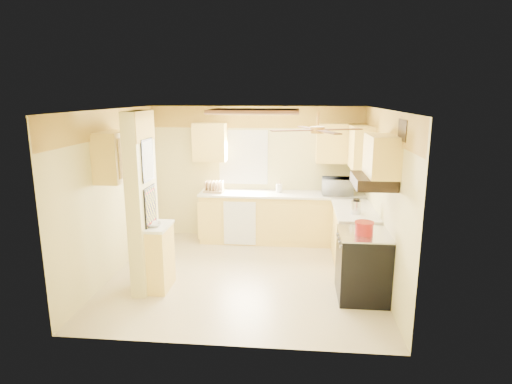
# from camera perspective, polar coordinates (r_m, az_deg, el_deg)

# --- Properties ---
(floor) EXTENTS (4.00, 4.00, 0.00)m
(floor) POSITION_cam_1_polar(r_m,az_deg,el_deg) (6.68, -1.48, -11.02)
(floor) COLOR beige
(floor) RESTS_ON ground
(ceiling) EXTENTS (4.00, 4.00, 0.00)m
(ceiling) POSITION_cam_1_polar(r_m,az_deg,el_deg) (6.12, -1.62, 10.93)
(ceiling) COLOR white
(ceiling) RESTS_ON wall_back
(wall_back) EXTENTS (4.00, 0.00, 4.00)m
(wall_back) POSITION_cam_1_polar(r_m,az_deg,el_deg) (8.13, 0.08, 2.55)
(wall_back) COLOR #DCCE86
(wall_back) RESTS_ON floor
(wall_front) EXTENTS (4.00, 0.00, 4.00)m
(wall_front) POSITION_cam_1_polar(r_m,az_deg,el_deg) (4.48, -4.52, -6.16)
(wall_front) COLOR #DCCE86
(wall_front) RESTS_ON floor
(wall_left) EXTENTS (0.00, 3.80, 3.80)m
(wall_left) POSITION_cam_1_polar(r_m,az_deg,el_deg) (6.82, -18.48, -0.14)
(wall_left) COLOR #DCCE86
(wall_left) RESTS_ON floor
(wall_right) EXTENTS (0.00, 3.80, 3.80)m
(wall_right) POSITION_cam_1_polar(r_m,az_deg,el_deg) (6.36, 16.64, -0.92)
(wall_right) COLOR #DCCE86
(wall_right) RESTS_ON floor
(wallpaper_border) EXTENTS (4.00, 0.02, 0.40)m
(wallpaper_border) POSITION_cam_1_polar(r_m,az_deg,el_deg) (7.99, 0.07, 9.95)
(wallpaper_border) COLOR yellow
(wallpaper_border) RESTS_ON wall_back
(partition_column) EXTENTS (0.20, 0.70, 2.50)m
(partition_column) POSITION_cam_1_polar(r_m,az_deg,el_deg) (6.08, -14.93, -1.44)
(partition_column) COLOR #DCCE86
(partition_column) RESTS_ON floor
(partition_ledge) EXTENTS (0.25, 0.55, 0.90)m
(partition_ledge) POSITION_cam_1_polar(r_m,az_deg,el_deg) (6.25, -12.59, -8.63)
(partition_ledge) COLOR #FFDC68
(partition_ledge) RESTS_ON floor
(ledge_top) EXTENTS (0.28, 0.58, 0.04)m
(ledge_top) POSITION_cam_1_polar(r_m,az_deg,el_deg) (6.09, -12.81, -4.51)
(ledge_top) COLOR silver
(ledge_top) RESTS_ON partition_ledge
(lower_cabinets_back) EXTENTS (3.00, 0.60, 0.90)m
(lower_cabinets_back) POSITION_cam_1_polar(r_m,az_deg,el_deg) (7.99, 3.45, -3.55)
(lower_cabinets_back) COLOR #FFDC68
(lower_cabinets_back) RESTS_ON floor
(lower_cabinets_right) EXTENTS (0.60, 1.40, 0.90)m
(lower_cabinets_right) POSITION_cam_1_polar(r_m,az_deg,el_deg) (7.10, 12.92, -6.00)
(lower_cabinets_right) COLOR #FFDC68
(lower_cabinets_right) RESTS_ON floor
(countertop_back) EXTENTS (3.04, 0.64, 0.04)m
(countertop_back) POSITION_cam_1_polar(r_m,az_deg,el_deg) (7.87, 3.49, -0.28)
(countertop_back) COLOR silver
(countertop_back) RESTS_ON lower_cabinets_back
(countertop_right) EXTENTS (0.64, 1.44, 0.04)m
(countertop_right) POSITION_cam_1_polar(r_m,az_deg,el_deg) (6.96, 13.04, -2.34)
(countertop_right) COLOR silver
(countertop_right) RESTS_ON lower_cabinets_right
(dishwasher_panel) EXTENTS (0.58, 0.02, 0.80)m
(dishwasher_panel) POSITION_cam_1_polar(r_m,az_deg,el_deg) (7.76, -2.19, -4.20)
(dishwasher_panel) COLOR white
(dishwasher_panel) RESTS_ON lower_cabinets_back
(window) EXTENTS (0.92, 0.02, 1.02)m
(window) POSITION_cam_1_polar(r_m,az_deg,el_deg) (8.10, -1.70, 4.65)
(window) COLOR white
(window) RESTS_ON wall_back
(upper_cab_back_left) EXTENTS (0.60, 0.35, 0.70)m
(upper_cab_back_left) POSITION_cam_1_polar(r_m,az_deg,el_deg) (8.00, -6.15, 6.65)
(upper_cab_back_left) COLOR #FFDC68
(upper_cab_back_left) RESTS_ON wall_back
(upper_cab_back_right) EXTENTS (0.90, 0.35, 0.70)m
(upper_cab_back_right) POSITION_cam_1_polar(r_m,az_deg,el_deg) (7.88, 11.32, 6.38)
(upper_cab_back_right) COLOR #FFDC68
(upper_cab_back_right) RESTS_ON wall_back
(upper_cab_right) EXTENTS (0.35, 1.00, 0.70)m
(upper_cab_right) POSITION_cam_1_polar(r_m,az_deg,el_deg) (7.44, 13.80, 5.89)
(upper_cab_right) COLOR #FFDC68
(upper_cab_right) RESTS_ON wall_right
(upper_cab_left_wall) EXTENTS (0.35, 0.75, 0.70)m
(upper_cab_left_wall) POSITION_cam_1_polar(r_m,az_deg,el_deg) (6.42, -18.31, 4.55)
(upper_cab_left_wall) COLOR #FFDC68
(upper_cab_left_wall) RESTS_ON wall_left
(upper_cab_over_stove) EXTENTS (0.35, 0.76, 0.52)m
(upper_cab_over_stove) POSITION_cam_1_polar(r_m,az_deg,el_deg) (5.67, 16.39, 4.68)
(upper_cab_over_stove) COLOR #FFDC68
(upper_cab_over_stove) RESTS_ON wall_right
(stove) EXTENTS (0.68, 0.77, 0.92)m
(stove) POSITION_cam_1_polar(r_m,az_deg,el_deg) (6.03, 14.02, -9.42)
(stove) COLOR black
(stove) RESTS_ON floor
(range_hood) EXTENTS (0.50, 0.76, 0.14)m
(range_hood) POSITION_cam_1_polar(r_m,az_deg,el_deg) (5.71, 15.35, 1.43)
(range_hood) COLOR black
(range_hood) RESTS_ON upper_cab_over_stove
(poster_menu) EXTENTS (0.02, 0.42, 0.57)m
(poster_menu) POSITION_cam_1_polar(r_m,az_deg,el_deg) (5.93, -14.25, 4.16)
(poster_menu) COLOR black
(poster_menu) RESTS_ON partition_column
(poster_nashville) EXTENTS (0.02, 0.42, 0.57)m
(poster_nashville) POSITION_cam_1_polar(r_m,az_deg,el_deg) (6.05, -13.91, -1.93)
(poster_nashville) COLOR black
(poster_nashville) RESTS_ON partition_column
(ceiling_light_panel) EXTENTS (1.35, 0.95, 0.06)m
(ceiling_light_panel) POSITION_cam_1_polar(r_m,az_deg,el_deg) (6.60, -0.20, 10.69)
(ceiling_light_panel) COLOR brown
(ceiling_light_panel) RESTS_ON ceiling
(ceiling_fan) EXTENTS (1.15, 1.15, 0.26)m
(ceiling_fan) POSITION_cam_1_polar(r_m,az_deg,el_deg) (5.39, 8.19, 8.26)
(ceiling_fan) COLOR gold
(ceiling_fan) RESTS_ON ceiling
(vent_grate) EXTENTS (0.02, 0.40, 0.25)m
(vent_grate) POSITION_cam_1_polar(r_m,az_deg,el_deg) (5.33, 18.98, 7.80)
(vent_grate) COLOR black
(vent_grate) RESTS_ON wall_right
(microwave) EXTENTS (0.55, 0.38, 0.30)m
(microwave) POSITION_cam_1_polar(r_m,az_deg,el_deg) (7.85, 10.82, 0.76)
(microwave) COLOR white
(microwave) RESTS_ON countertop_back
(bowl) EXTENTS (0.28, 0.28, 0.05)m
(bowl) POSITION_cam_1_polar(r_m,az_deg,el_deg) (6.04, -13.46, -4.25)
(bowl) COLOR white
(bowl) RESTS_ON ledge_top
(dutch_oven) EXTENTS (0.25, 0.25, 0.17)m
(dutch_oven) POSITION_cam_1_polar(r_m,az_deg,el_deg) (5.79, 14.23, -4.66)
(dutch_oven) COLOR #A31919
(dutch_oven) RESTS_ON stove
(kettle) EXTENTS (0.15, 0.15, 0.23)m
(kettle) POSITION_cam_1_polar(r_m,az_deg,el_deg) (6.64, 13.20, -1.95)
(kettle) COLOR silver
(kettle) RESTS_ON countertop_right
(dish_rack) EXTENTS (0.37, 0.29, 0.20)m
(dish_rack) POSITION_cam_1_polar(r_m,az_deg,el_deg) (7.96, -5.60, 0.53)
(dish_rack) COLOR tan
(dish_rack) RESTS_ON countertop_back
(utensil_crock) EXTENTS (0.12, 0.12, 0.23)m
(utensil_crock) POSITION_cam_1_polar(r_m,az_deg,el_deg) (7.92, 3.09, 0.53)
(utensil_crock) COLOR white
(utensil_crock) RESTS_ON countertop_back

